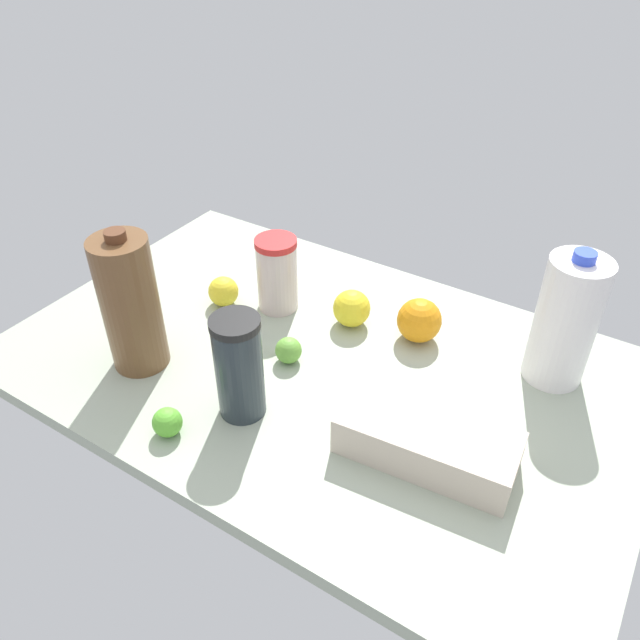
# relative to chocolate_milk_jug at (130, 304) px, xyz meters

# --- Properties ---
(countertop) EXTENTS (1.20, 0.76, 0.03)m
(countertop) POSITION_rel_chocolate_milk_jug_xyz_m (0.29, 0.18, -0.15)
(countertop) COLOR #A1AD98
(countertop) RESTS_ON ground
(chocolate_milk_jug) EXTENTS (0.11, 0.11, 0.28)m
(chocolate_milk_jug) POSITION_rel_chocolate_milk_jug_xyz_m (0.00, 0.00, 0.00)
(chocolate_milk_jug) COLOR brown
(chocolate_milk_jug) RESTS_ON countertop
(milk_jug) EXTENTS (0.11, 0.11, 0.27)m
(milk_jug) POSITION_rel_chocolate_milk_jug_xyz_m (0.68, 0.38, -0.01)
(milk_jug) COLOR white
(milk_jug) RESTS_ON countertop
(shaker_bottle) EXTENTS (0.08, 0.08, 0.20)m
(shaker_bottle) POSITION_rel_chocolate_milk_jug_xyz_m (0.25, -0.00, -0.04)
(shaker_bottle) COLOR #283137
(shaker_bottle) RESTS_ON countertop
(egg_carton) EXTENTS (0.29, 0.14, 0.07)m
(egg_carton) POSITION_rel_chocolate_milk_jug_xyz_m (0.56, 0.07, -0.10)
(egg_carton) COLOR beige
(egg_carton) RESTS_ON countertop
(tumbler_cup) EXTENTS (0.09, 0.09, 0.16)m
(tumbler_cup) POSITION_rel_chocolate_milk_jug_xyz_m (0.12, 0.29, -0.05)
(tumbler_cup) COLOR beige
(tumbler_cup) RESTS_ON countertop
(lemon_loose) EXTENTS (0.07, 0.07, 0.07)m
(lemon_loose) POSITION_rel_chocolate_milk_jug_xyz_m (0.01, 0.23, -0.10)
(lemon_loose) COLOR yellow
(lemon_loose) RESTS_ON countertop
(orange_near_front) EXTENTS (0.09, 0.09, 0.09)m
(orange_near_front) POSITION_rel_chocolate_milk_jug_xyz_m (0.42, 0.35, -0.09)
(orange_near_front) COLOR orange
(orange_near_front) RESTS_ON countertop
(lime_by_jug) EXTENTS (0.05, 0.05, 0.05)m
(lime_by_jug) POSITION_rel_chocolate_milk_jug_xyz_m (0.18, -0.11, -0.11)
(lime_by_jug) COLOR #5EBB34
(lime_by_jug) RESTS_ON countertop
(lemon_far_back) EXTENTS (0.08, 0.08, 0.08)m
(lemon_far_back) POSITION_rel_chocolate_milk_jug_xyz_m (0.28, 0.32, -0.10)
(lemon_far_back) COLOR yellow
(lemon_far_back) RESTS_ON countertop
(lime_beside_bowl) EXTENTS (0.05, 0.05, 0.05)m
(lime_beside_bowl) POSITION_rel_chocolate_milk_jug_xyz_m (0.24, 0.15, -0.11)
(lime_beside_bowl) COLOR #6BAF3E
(lime_beside_bowl) RESTS_ON countertop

